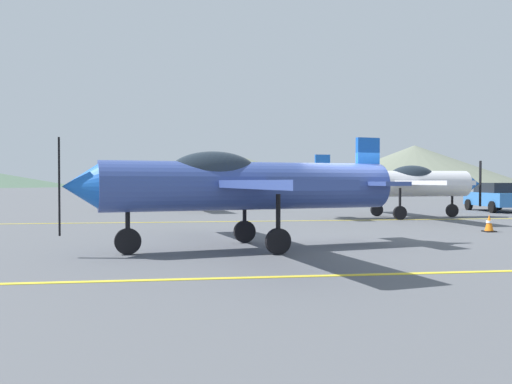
{
  "coord_description": "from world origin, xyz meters",
  "views": [
    {
      "loc": [
        -4.39,
        -13.85,
        1.72
      ],
      "look_at": [
        -1.17,
        10.0,
        1.2
      ],
      "focal_mm": 35.82,
      "sensor_mm": 36.0,
      "label": 1
    }
  ],
  "objects_px": {
    "airplane_mid": "(399,183)",
    "traffic_cone_side": "(489,223)",
    "car_sedan": "(496,197)",
    "airplane_near": "(240,184)",
    "airplane_far": "(186,182)"
  },
  "relations": [
    {
      "from": "airplane_near",
      "to": "traffic_cone_side",
      "type": "bearing_deg",
      "value": 20.03
    },
    {
      "from": "airplane_far",
      "to": "car_sedan",
      "type": "bearing_deg",
      "value": -15.64
    },
    {
      "from": "airplane_near",
      "to": "airplane_far",
      "type": "xyz_separation_m",
      "value": [
        -1.4,
        18.84,
        0.0
      ]
    },
    {
      "from": "airplane_mid",
      "to": "car_sedan",
      "type": "bearing_deg",
      "value": 28.15
    },
    {
      "from": "airplane_near",
      "to": "traffic_cone_side",
      "type": "relative_size",
      "value": 16.46
    },
    {
      "from": "airplane_mid",
      "to": "airplane_far",
      "type": "bearing_deg",
      "value": 138.05
    },
    {
      "from": "traffic_cone_side",
      "to": "car_sedan",
      "type": "bearing_deg",
      "value": 56.15
    },
    {
      "from": "traffic_cone_side",
      "to": "airplane_mid",
      "type": "bearing_deg",
      "value": 92.55
    },
    {
      "from": "airplane_far",
      "to": "traffic_cone_side",
      "type": "distance_m",
      "value": 18.71
    },
    {
      "from": "airplane_near",
      "to": "airplane_far",
      "type": "relative_size",
      "value": 1.0
    },
    {
      "from": "airplane_far",
      "to": "traffic_cone_side",
      "type": "height_order",
      "value": "airplane_far"
    },
    {
      "from": "airplane_near",
      "to": "traffic_cone_side",
      "type": "distance_m",
      "value": 9.46
    },
    {
      "from": "airplane_near",
      "to": "airplane_far",
      "type": "height_order",
      "value": "same"
    },
    {
      "from": "airplane_mid",
      "to": "traffic_cone_side",
      "type": "relative_size",
      "value": 16.49
    },
    {
      "from": "car_sedan",
      "to": "airplane_mid",
      "type": "bearing_deg",
      "value": -151.85
    }
  ]
}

